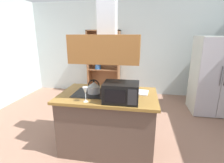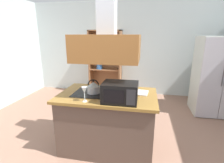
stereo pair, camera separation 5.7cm
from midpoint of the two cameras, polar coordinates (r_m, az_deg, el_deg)
name	(u,v)px [view 1 (the left image)]	position (r m, az deg, el deg)	size (l,w,h in m)	color
ground_plane	(110,154)	(2.83, -1.21, -23.19)	(7.80, 7.80, 0.00)	#8D6754
wall_back	(128,49)	(5.20, 5.16, 10.83)	(6.00, 0.12, 2.70)	silver
kitchen_island	(108,121)	(2.76, -1.89, -12.97)	(1.45, 0.91, 0.90)	brown
range_hood	(108,39)	(2.43, -2.15, 14.10)	(0.90, 0.70, 1.30)	brown
refrigerator	(215,76)	(4.46, 30.80, 1.65)	(0.90, 0.78, 1.74)	#BAC2B8
dish_cabinet	(104,66)	(5.16, -3.00, 5.13)	(0.94, 0.40, 1.89)	brown
kettle	(94,88)	(2.60, -6.71, -2.01)	(0.19, 0.19, 0.21)	beige
cutting_board	(137,92)	(2.66, 7.67, -3.51)	(0.34, 0.24, 0.02)	white
microwave	(121,92)	(2.26, 2.35, -3.58)	(0.46, 0.35, 0.26)	black
wine_glass_on_counter	(85,91)	(2.27, -9.62, -3.14)	(0.08, 0.08, 0.21)	silver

